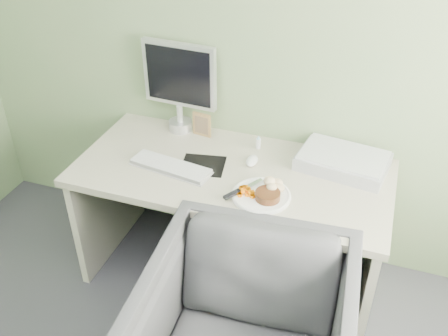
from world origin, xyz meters
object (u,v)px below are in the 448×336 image
(monitor, at_px, (179,82))
(plate, at_px, (261,195))
(desk, at_px, (231,198))
(scanner, at_px, (343,162))

(monitor, bearing_deg, plate, -34.63)
(desk, bearing_deg, scanner, 21.63)
(desk, distance_m, plate, 0.32)
(desk, relative_size, plate, 5.75)
(scanner, bearing_deg, monitor, -177.90)
(desk, height_order, scanner, scanner)
(scanner, bearing_deg, desk, -149.89)
(desk, distance_m, scanner, 0.61)
(desk, height_order, monitor, monitor)
(plate, distance_m, monitor, 0.83)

